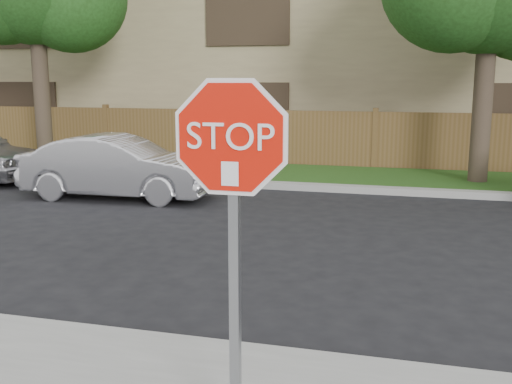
# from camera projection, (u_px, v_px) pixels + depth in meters

# --- Properties ---
(ground) EXTENTS (90.00, 90.00, 0.00)m
(ground) POSITION_uv_depth(u_px,v_px,m) (287.00, 357.00, 5.46)
(ground) COLOR black
(ground) RESTS_ON ground
(far_curb) EXTENTS (70.00, 0.30, 0.15)m
(far_curb) POSITION_uv_depth(u_px,v_px,m) (363.00, 189.00, 13.18)
(far_curb) COLOR gray
(far_curb) RESTS_ON ground
(grass_strip) EXTENTS (70.00, 3.00, 0.12)m
(grass_strip) POSITION_uv_depth(u_px,v_px,m) (369.00, 178.00, 14.75)
(grass_strip) COLOR #1E4714
(grass_strip) RESTS_ON ground
(fence) EXTENTS (70.00, 0.12, 1.60)m
(fence) POSITION_uv_depth(u_px,v_px,m) (375.00, 142.00, 16.13)
(fence) COLOR brown
(fence) RESTS_ON ground
(apartment_building) EXTENTS (35.20, 9.20, 7.20)m
(apartment_building) POSITION_uv_depth(u_px,v_px,m) (388.00, 47.00, 20.93)
(apartment_building) COLOR #93825B
(apartment_building) RESTS_ON ground
(stop_sign) EXTENTS (1.01, 0.13, 2.55)m
(stop_sign) POSITION_uv_depth(u_px,v_px,m) (232.00, 189.00, 3.72)
(stop_sign) COLOR gray
(stop_sign) RESTS_ON sidewalk_near
(sedan_left) EXTENTS (4.06, 1.56, 1.32)m
(sedan_left) POSITION_uv_depth(u_px,v_px,m) (118.00, 167.00, 12.50)
(sedan_left) COLOR silver
(sedan_left) RESTS_ON ground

